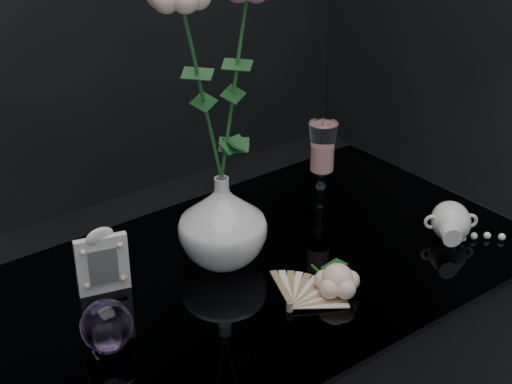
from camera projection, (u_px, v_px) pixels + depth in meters
vase at (222, 220)px, 1.37m from camera, size 0.20×0.20×0.16m
wine_glass at (322, 167)px, 1.53m from camera, size 0.07×0.07×0.19m
picture_frame at (102, 260)px, 1.29m from camera, size 0.11×0.09×0.12m
paperweight at (107, 326)px, 1.17m from camera, size 0.10×0.10×0.08m
paper_fan at (290, 305)px, 1.26m from camera, size 0.21×0.18×0.02m
loose_rose at (337, 280)px, 1.30m from camera, size 0.18×0.20×0.06m
pearl_jar at (451, 220)px, 1.46m from camera, size 0.35×0.36×0.08m
roses at (216, 66)px, 1.22m from camera, size 0.22×0.11×0.41m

